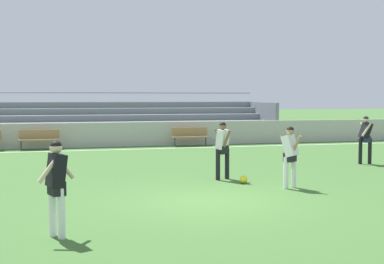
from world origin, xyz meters
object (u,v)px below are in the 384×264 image
player_dark_dropping_back (56,180)px  bench_far_right (190,135)px  player_white_trailing_run (290,152)px  bleacher_stand (87,121)px  soccer_ball (244,179)px  player_white_wide_right (223,145)px  player_dark_challenging (365,135)px  bench_near_bin (39,138)px

player_dark_dropping_back → bench_far_right: bearing=68.0°
player_white_trailing_run → player_dark_dropping_back: (-5.91, -3.44, 0.02)m
player_dark_dropping_back → bleacher_stand: bearing=85.4°
bench_far_right → soccer_ball: bench_far_right is taller
player_white_trailing_run → soccer_ball: size_ratio=7.40×
bench_far_right → player_white_trailing_run: size_ratio=1.11×
player_white_wide_right → player_dark_challenging: player_dark_challenging is taller
soccer_ball → player_white_wide_right: bearing=113.6°
player_white_trailing_run → player_dark_dropping_back: 6.84m
player_dark_challenging → soccer_ball: (-5.63, -2.85, -0.91)m
bleacher_stand → player_dark_challenging: 14.82m
bench_near_bin → player_dark_dropping_back: size_ratio=1.09×
bleacher_stand → bench_near_bin: bleacher_stand is taller
player_white_trailing_run → bench_far_right: bearing=88.3°
player_dark_dropping_back → player_white_trailing_run: bearing=30.2°
soccer_ball → bleacher_stand: bearing=103.5°
player_white_trailing_run → player_dark_challenging: (4.72, 3.85, 0.06)m
soccer_ball → player_white_trailing_run: bearing=-47.7°
player_white_wide_right → bench_near_bin: bearing=118.0°
bench_far_right → bench_near_bin: bearing=180.0°
bleacher_stand → soccer_ball: (3.49, -14.53, -1.01)m
soccer_ball → player_dark_dropping_back: bearing=-138.4°
bench_far_right → player_dark_challenging: player_dark_challenging is taller
soccer_ball → bench_far_right: bearing=83.4°
bleacher_stand → player_white_wide_right: bleacher_stand is taller
player_white_trailing_run → player_dark_challenging: size_ratio=0.95×
player_dark_challenging → player_dark_dropping_back: player_dark_challenging is taller
bench_near_bin → player_white_trailing_run: player_white_trailing_run is taller
bench_far_right → player_dark_challenging: 9.31m
bench_near_bin → bleacher_stand: bearing=56.3°
bench_near_bin → player_dark_dropping_back: 15.53m
bench_near_bin → player_dark_challenging: 14.08m
bench_near_bin → soccer_ball: 12.50m
player_white_trailing_run → player_dark_challenging: player_dark_challenging is taller
bench_near_bin → player_white_trailing_run: bearing=-60.9°
player_dark_challenging → player_dark_dropping_back: size_ratio=1.03×
bleacher_stand → soccer_ball: size_ratio=91.26×
bleacher_stand → bench_far_right: bearing=-36.1°
player_white_wide_right → player_dark_dropping_back: player_white_wide_right is taller
soccer_ball → player_dark_challenging: bearing=26.8°
player_dark_challenging → soccer_ball: size_ratio=7.78×
player_dark_challenging → bleacher_stand: bearing=128.0°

